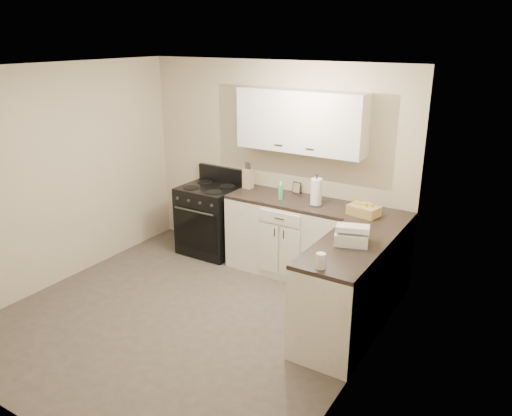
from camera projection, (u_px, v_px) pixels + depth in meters
The scene contains 21 objects.
floor at pixel (187, 317), 5.18m from camera, with size 3.60×3.60×0.00m, color #473F38.
ceiling at pixel (174, 68), 4.36m from camera, with size 3.60×3.60×0.00m, color white.
wall_back at pixel (274, 164), 6.22m from camera, with size 3.60×3.60×0.00m, color beige.
wall_right at pixel (361, 242), 3.88m from camera, with size 3.60×3.60×0.00m, color beige.
wall_left at pixel (58, 177), 5.66m from camera, with size 3.60×3.60×0.00m, color beige.
wall_front at pixel (8, 277), 3.32m from camera, with size 3.60×3.60×0.00m, color beige.
base_cabinets_back at pixel (292, 238), 6.03m from camera, with size 1.55×0.60×0.90m, color silver.
base_cabinets_right at pixel (357, 281), 4.98m from camera, with size 0.60×1.90×0.90m, color silver.
countertop_back at pixel (293, 201), 5.88m from camera, with size 1.55×0.60×0.04m, color black.
countertop_right at pixel (360, 238), 4.82m from camera, with size 0.60×1.90×0.04m, color black.
upper_cabinets at pixel (301, 121), 5.69m from camera, with size 1.55×0.30×0.70m, color silver.
stove at pixel (210, 219), 6.60m from camera, with size 0.74×0.63×0.89m, color black.
knife_block at pixel (248, 179), 6.26m from camera, with size 0.11×0.10×0.24m, color tan.
paper_towel at pixel (316, 192), 5.63m from camera, with size 0.13×0.13×0.31m, color white.
soap_bottle at pixel (281, 192), 5.84m from camera, with size 0.06×0.06×0.18m, color #44B266.
picture_frame at pixel (297, 188), 6.08m from camera, with size 0.11×0.02×0.14m, color black.
wicker_basket at pixel (364, 210), 5.35m from camera, with size 0.32×0.21×0.11m, color tan.
countertop_grill at pixel (352, 237), 4.64m from camera, with size 0.30×0.28×0.11m, color white.
glass_jar at pixel (321, 261), 4.13m from camera, with size 0.08×0.08×0.13m, color silver.
oven_mitt_near at pixel (301, 299), 4.66m from camera, with size 0.02×0.14×0.25m, color black.
oven_mitt_far at pixel (311, 287), 4.82m from camera, with size 0.02×0.17×0.29m, color black.
Camera 1 is at (2.97, -3.47, 2.78)m, focal length 35.00 mm.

